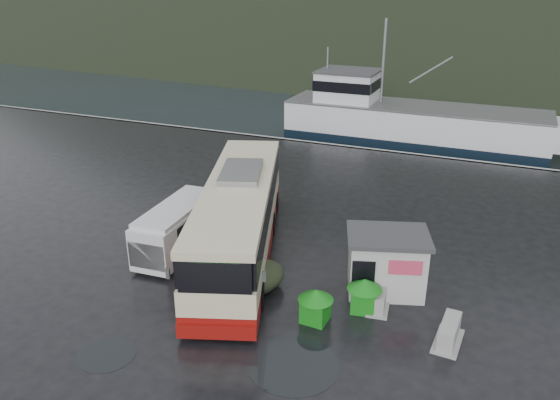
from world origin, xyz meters
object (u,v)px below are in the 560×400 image
at_px(white_van, 180,250).
at_px(waste_bin_right, 363,310).
at_px(coach_bus, 240,254).
at_px(jersey_barrier_a, 448,343).
at_px(jersey_barrier_b, 378,307).
at_px(fishing_trawler, 413,128).
at_px(waste_bin_left, 315,320).
at_px(ticket_kiosk, 384,289).
at_px(dome_tent, 254,290).

height_order(white_van, waste_bin_right, white_van).
distance_m(coach_bus, jersey_barrier_a, 10.22).
xyz_separation_m(coach_bus, jersey_barrier_a, (9.74, -3.10, 0.00)).
relative_size(waste_bin_right, jersey_barrier_b, 0.84).
height_order(jersey_barrier_a, jersey_barrier_b, jersey_barrier_a).
height_order(white_van, fishing_trawler, fishing_trawler).
height_order(coach_bus, jersey_barrier_a, coach_bus).
distance_m(waste_bin_left, fishing_trawler, 29.81).
height_order(ticket_kiosk, jersey_barrier_b, ticket_kiosk).
bearing_deg(fishing_trawler, waste_bin_left, -86.46).
height_order(white_van, waste_bin_left, white_van).
relative_size(white_van, jersey_barrier_a, 3.17).
height_order(coach_bus, waste_bin_right, coach_bus).
bearing_deg(coach_bus, waste_bin_right, -38.92).
bearing_deg(waste_bin_right, dome_tent, -175.73).
bearing_deg(waste_bin_left, dome_tent, 160.85).
height_order(coach_bus, white_van, coach_bus).
xyz_separation_m(waste_bin_right, jersey_barrier_b, (0.50, 0.38, 0.00)).
bearing_deg(jersey_barrier_b, jersey_barrier_a, -23.71).
relative_size(waste_bin_left, fishing_trawler, 0.05).
height_order(waste_bin_right, fishing_trawler, fishing_trawler).
bearing_deg(fishing_trawler, coach_bus, -96.88).
relative_size(waste_bin_left, waste_bin_right, 0.98).
bearing_deg(jersey_barrier_b, waste_bin_right, -143.10).
distance_m(white_van, waste_bin_left, 8.27).
bearing_deg(fishing_trawler, white_van, -102.43).
bearing_deg(waste_bin_right, jersey_barrier_a, -14.44).
bearing_deg(dome_tent, ticket_kiosk, 23.20).
relative_size(waste_bin_left, jersey_barrier_a, 0.76).
relative_size(waste_bin_left, jersey_barrier_b, 0.82).
xyz_separation_m(waste_bin_right, ticket_kiosk, (0.41, 1.78, 0.00)).
relative_size(ticket_kiosk, jersey_barrier_b, 2.01).
height_order(white_van, jersey_barrier_b, white_van).
relative_size(jersey_barrier_b, fishing_trawler, 0.06).
bearing_deg(waste_bin_left, fishing_trawler, 93.23).
bearing_deg(dome_tent, fishing_trawler, 87.30).
xyz_separation_m(coach_bus, dome_tent, (1.95, -2.59, 0.00)).
bearing_deg(coach_bus, waste_bin_left, -55.92).
relative_size(waste_bin_right, ticket_kiosk, 0.42).
distance_m(waste_bin_right, fishing_trawler, 28.55).
distance_m(coach_bus, waste_bin_left, 6.17).
bearing_deg(jersey_barrier_b, dome_tent, -171.92).
distance_m(waste_bin_left, jersey_barrier_a, 4.80).
bearing_deg(white_van, coach_bus, 12.45).
xyz_separation_m(waste_bin_left, waste_bin_right, (1.49, 1.39, 0.00)).
bearing_deg(dome_tent, waste_bin_left, -19.15).
relative_size(dome_tent, ticket_kiosk, 0.88).
xyz_separation_m(waste_bin_left, jersey_barrier_b, (1.99, 1.77, 0.00)).
bearing_deg(ticket_kiosk, fishing_trawler, 79.85).
distance_m(jersey_barrier_a, fishing_trawler, 29.92).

